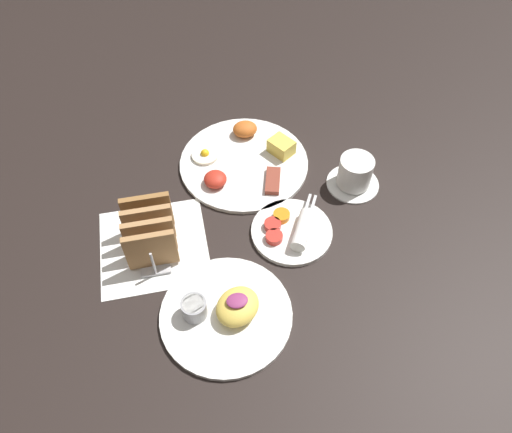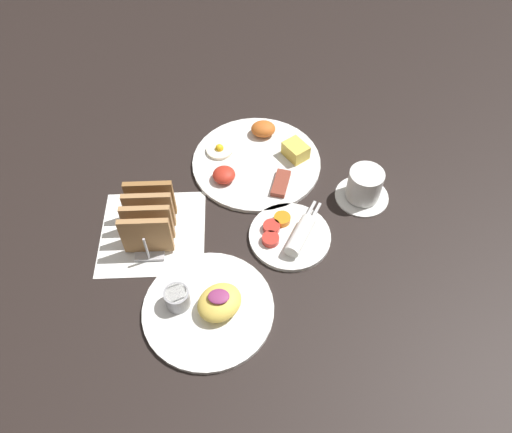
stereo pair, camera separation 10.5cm
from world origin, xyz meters
The scene contains 7 objects.
ground_plane centered at (0.00, 0.00, 0.00)m, with size 3.00×3.00×0.00m, color black.
napkin_flat centered at (-0.15, 0.02, 0.00)m, with size 0.22×0.22×0.00m.
plate_breakfast centered at (0.08, 0.22, 0.01)m, with size 0.30×0.30×0.05m.
plate_condiments centered at (0.14, 0.00, 0.01)m, with size 0.17×0.17×0.04m.
plate_foreground centered at (-0.03, -0.16, 0.01)m, with size 0.25×0.25×0.06m.
toast_rack centered at (-0.15, 0.02, 0.05)m, with size 0.10×0.15×0.10m.
coffee_cup centered at (0.31, 0.11, 0.04)m, with size 0.12×0.12×0.08m.
Camera 1 is at (-0.06, -0.59, 0.86)m, focal length 35.00 mm.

